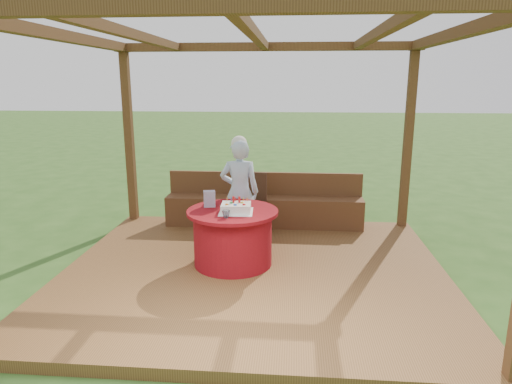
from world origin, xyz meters
TOP-DOWN VIEW (x-y plane):
  - ground at (0.00, 0.00)m, footprint 60.00×60.00m
  - deck at (0.00, 0.00)m, footprint 4.50×4.00m
  - pergola at (0.00, 0.00)m, footprint 4.50×4.00m
  - bench at (0.00, 1.72)m, footprint 3.00×0.42m
  - table at (-0.27, 0.13)m, footprint 1.09×1.09m
  - chair at (-0.18, 1.38)m, footprint 0.49×0.49m
  - elderly_woman at (-0.28, 0.89)m, footprint 0.54×0.38m
  - birthday_cake at (-0.22, 0.05)m, footprint 0.41×0.41m
  - gift_bag at (-0.57, 0.26)m, footprint 0.16×0.12m
  - drinking_glass at (-0.30, -0.18)m, footprint 0.11×0.11m

SIDE VIEW (x-z plane):
  - ground at x=0.00m, z-range 0.00..0.00m
  - deck at x=0.00m, z-range 0.00..0.12m
  - bench at x=0.00m, z-range -0.02..0.79m
  - table at x=-0.27m, z-range 0.13..0.81m
  - chair at x=-0.18m, z-range 0.17..1.04m
  - drinking_glass at x=-0.30m, z-range 0.80..0.89m
  - birthday_cake at x=-0.22m, z-range 0.77..0.94m
  - elderly_woman at x=-0.28m, z-range 0.12..1.60m
  - gift_bag at x=-0.57m, z-range 0.80..1.00m
  - pergola at x=0.00m, z-range 1.05..3.77m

